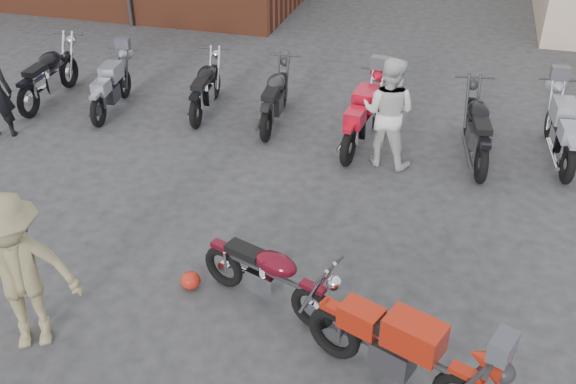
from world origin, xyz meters
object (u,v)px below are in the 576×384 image
(row_bike_3, at_px, (275,94))
(row_bike_6, at_px, (562,127))
(vintage_motorcycle, at_px, (268,272))
(person_light, at_px, (388,112))
(person_tan, at_px, (18,274))
(row_bike_0, at_px, (48,72))
(row_bike_1, at_px, (111,84))
(sportbike, at_px, (401,347))
(row_bike_5, at_px, (477,125))
(helmet, at_px, (191,280))
(row_bike_4, at_px, (363,114))
(row_bike_2, at_px, (205,85))

(row_bike_3, xyz_separation_m, row_bike_6, (4.89, -0.04, 0.02))
(vintage_motorcycle, bearing_deg, person_light, 97.50)
(person_tan, xyz_separation_m, row_bike_0, (-3.59, 5.83, -0.35))
(person_tan, distance_m, row_bike_3, 6.15)
(person_light, xyz_separation_m, row_bike_3, (-2.17, 0.95, -0.34))
(row_bike_1, relative_size, row_bike_6, 0.91)
(sportbike, xyz_separation_m, row_bike_6, (1.89, 5.60, 0.00))
(vintage_motorcycle, distance_m, row_bike_5, 4.94)
(sportbike, height_order, row_bike_3, sportbike)
(row_bike_0, height_order, row_bike_3, row_bike_0)
(helmet, height_order, row_bike_4, row_bike_4)
(helmet, bearing_deg, row_bike_4, 73.03)
(row_bike_0, distance_m, row_bike_4, 6.21)
(row_bike_1, relative_size, row_bike_3, 0.94)
(row_bike_0, xyz_separation_m, row_bike_1, (1.39, -0.09, -0.07))
(vintage_motorcycle, distance_m, row_bike_4, 4.40)
(row_bike_0, bearing_deg, vintage_motorcycle, -131.23)
(sportbike, height_order, row_bike_1, sportbike)
(vintage_motorcycle, height_order, person_tan, person_tan)
(row_bike_4, height_order, row_bike_5, row_bike_5)
(row_bike_0, relative_size, row_bike_4, 1.02)
(helmet, xyz_separation_m, row_bike_1, (-3.50, 4.43, 0.42))
(helmet, height_order, row_bike_3, row_bike_3)
(helmet, bearing_deg, row_bike_2, 109.89)
(row_bike_3, height_order, row_bike_6, row_bike_6)
(row_bike_3, bearing_deg, row_bike_6, -95.46)
(row_bike_1, distance_m, row_bike_3, 3.15)
(vintage_motorcycle, distance_m, person_tan, 2.68)
(person_tan, xyz_separation_m, row_bike_5, (4.50, 5.69, -0.35))
(sportbike, relative_size, row_bike_0, 0.97)
(row_bike_6, bearing_deg, row_bike_2, 82.82)
(person_tan, height_order, row_bike_0, person_tan)
(row_bike_2, xyz_separation_m, row_bike_4, (3.09, -0.55, 0.04))
(vintage_motorcycle, height_order, person_light, person_light)
(row_bike_4, bearing_deg, person_light, -131.25)
(row_bike_2, distance_m, row_bike_6, 6.30)
(row_bike_2, relative_size, row_bike_3, 0.96)
(row_bike_0, relative_size, row_bike_5, 1.00)
(row_bike_4, height_order, row_bike_6, row_bike_4)
(vintage_motorcycle, height_order, row_bike_4, row_bike_4)
(row_bike_1, bearing_deg, helmet, -149.88)
(row_bike_0, height_order, row_bike_2, row_bike_0)
(row_bike_2, distance_m, row_bike_3, 1.41)
(vintage_motorcycle, bearing_deg, row_bike_3, 125.01)
(helmet, relative_size, row_bike_2, 0.13)
(vintage_motorcycle, distance_m, helmet, 1.10)
(row_bike_2, bearing_deg, vintage_motorcycle, -157.74)
(row_bike_0, height_order, row_bike_6, row_bike_0)
(vintage_motorcycle, relative_size, row_bike_1, 0.97)
(row_bike_3, bearing_deg, sportbike, -156.93)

